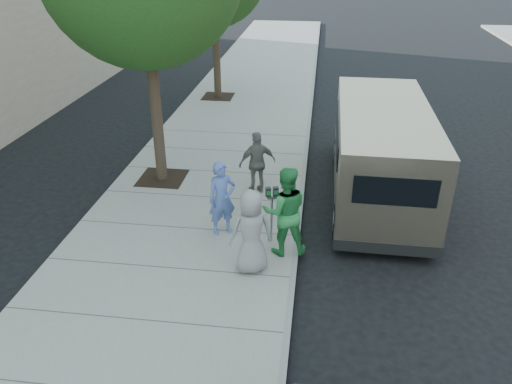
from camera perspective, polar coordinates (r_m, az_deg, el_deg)
ground at (r=11.09m, az=-2.77°, el=-5.11°), size 120.00×120.00×0.00m
sidewalk at (r=11.25m, az=-7.82°, el=-4.40°), size 5.00×60.00×0.15m
curb_face at (r=10.91m, az=4.72°, el=-5.29°), size 0.12×60.00×0.16m
parking_meter at (r=10.20m, az=1.81°, el=-1.23°), size 0.28×0.16×1.27m
van at (r=12.60m, az=14.04°, el=4.55°), size 2.20×6.32×2.33m
person_officer at (r=10.57m, az=-3.91°, el=-0.75°), size 0.72×0.65×1.65m
person_green_shirt at (r=9.85m, az=3.34°, el=-2.22°), size 1.04×0.89×1.88m
person_gray_shirt at (r=9.36m, az=-0.57°, el=-4.58°), size 0.97×0.82×1.69m
person_striped_polo at (r=12.28m, az=0.16°, el=3.36°), size 1.02×0.76×1.60m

